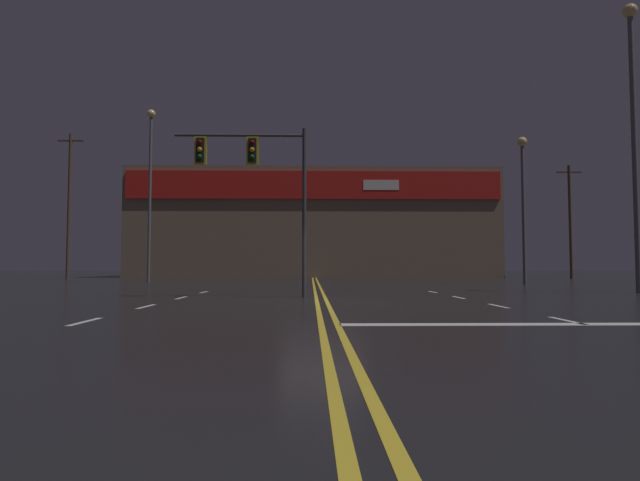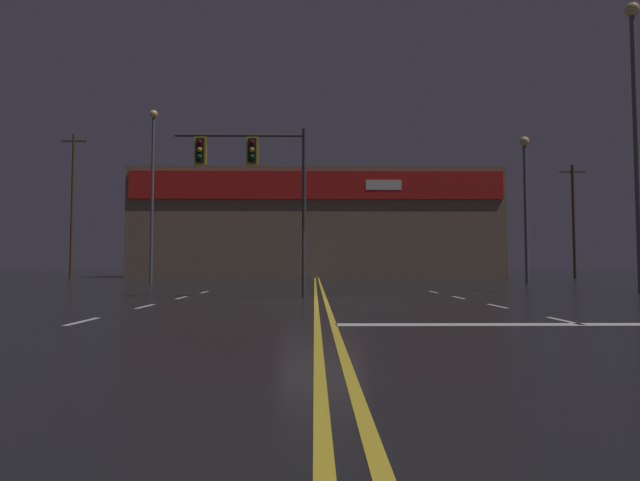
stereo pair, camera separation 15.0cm
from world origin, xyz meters
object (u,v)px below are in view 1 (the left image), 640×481
object	(u,v)px
streetlight_near_right	(523,189)
streetlight_median_approach	(633,112)
traffic_signal_median	(252,168)
streetlight_near_left	(150,175)

from	to	relation	value
streetlight_near_right	streetlight_median_approach	distance (m)	9.53
traffic_signal_median	streetlight_median_approach	distance (m)	15.51
streetlight_near_left	streetlight_median_approach	size ratio (longest dim) A/B	1.01
streetlight_near_left	streetlight_near_right	xyz separation A→B (m)	(23.57, -5.28, -1.73)
streetlight_median_approach	streetlight_near_right	bearing A→B (deg)	93.02
traffic_signal_median	streetlight_near_left	bearing A→B (deg)	117.85
traffic_signal_median	streetlight_median_approach	xyz separation A→B (m)	(15.07, 2.39, 2.80)
traffic_signal_median	streetlight_near_left	xyz separation A→B (m)	(-9.00, 17.03, 2.87)
traffic_signal_median	streetlight_median_approach	world-z (taller)	streetlight_median_approach
traffic_signal_median	streetlight_near_right	distance (m)	18.76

